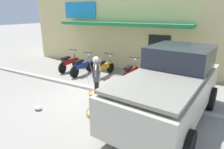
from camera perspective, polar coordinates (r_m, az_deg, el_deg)
ground_plane at (r=7.43m, az=-6.96°, el=-6.70°), size 90.00×90.00×0.00m
sidewalk_curb at (r=7.93m, az=-4.00°, el=-4.56°), size 20.00×0.24×0.10m
fruit_vendor at (r=6.54m, az=-4.63°, el=-0.86°), size 0.86×1.31×1.70m
fruit_basket_left_side at (r=7.58m, az=-4.35°, el=-5.48°), size 0.69×0.69×1.45m
fruit_basket_right_side at (r=6.21m, az=-4.56°, el=-11.03°), size 0.69×0.69×1.45m
motorcycle_nearest_shop at (r=10.86m, az=-12.68°, el=3.48°), size 0.54×1.82×1.09m
motorcycle_second_in_row at (r=9.99m, az=-8.87°, el=2.47°), size 0.54×1.82×1.09m
motorcycle_third_in_row at (r=9.63m, az=-2.57°, el=2.09°), size 0.54×1.82×1.09m
motorcycle_end_of_row at (r=8.83m, az=5.39°, el=0.55°), size 0.54×1.82×1.09m
parked_truck at (r=5.90m, az=16.91°, el=-3.18°), size 2.52×4.87×2.10m
storefront_building at (r=13.02m, az=8.60°, el=13.41°), size 13.00×6.00×4.20m
plastic_litter_bag at (r=6.90m, az=-21.04°, el=-9.20°), size 0.28×0.22×0.14m
wooden_crate at (r=8.74m, az=14.49°, el=-2.17°), size 0.44×0.36×0.32m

